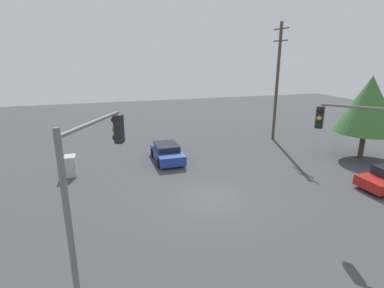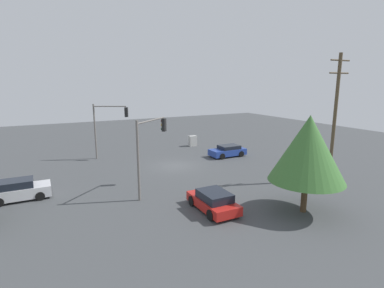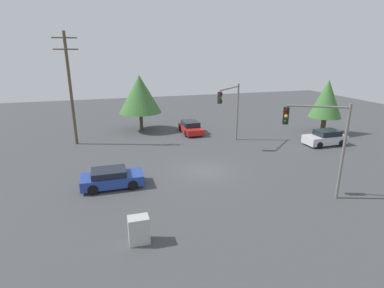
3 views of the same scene
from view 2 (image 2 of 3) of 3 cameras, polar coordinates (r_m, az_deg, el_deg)
ground_plane at (r=30.66m, az=-3.25°, el=-4.18°), size 80.00×80.00×0.00m
sedan_silver at (r=25.28m, az=-30.06°, el=-7.61°), size 4.09×1.97×1.49m
sedan_red at (r=20.24m, az=4.08°, el=-10.78°), size 2.05×4.09×1.35m
sedan_blue at (r=34.60m, az=6.82°, el=-1.31°), size 4.14×2.01×1.29m
traffic_signal_main at (r=33.94m, az=-15.73°, el=4.13°), size 3.42×1.98×6.07m
traffic_signal_cross at (r=22.68m, az=-8.04°, el=0.53°), size 3.40×3.07×5.83m
utility_pole_tall at (r=27.68m, az=25.58°, el=4.89°), size 2.20×0.28×10.70m
electrical_cabinet at (r=39.86m, az=0.11°, el=0.59°), size 1.00×0.70×1.38m
tree_left at (r=20.30m, az=21.23°, el=-0.85°), size 4.81×4.81×6.40m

